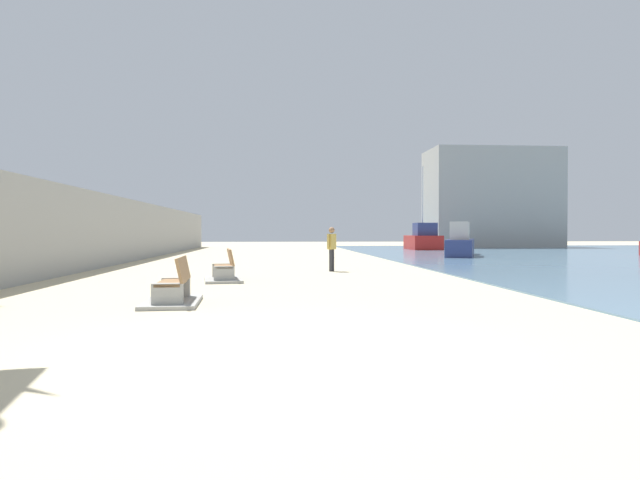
# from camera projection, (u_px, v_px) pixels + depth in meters

# --- Properties ---
(ground_plane) EXTENTS (120.00, 120.00, 0.00)m
(ground_plane) POSITION_uv_depth(u_px,v_px,m) (274.00, 266.00, 25.38)
(ground_plane) COLOR #C6B793
(seawall) EXTENTS (0.80, 64.00, 3.12)m
(seawall) POSITION_uv_depth(u_px,v_px,m) (100.00, 230.00, 24.75)
(seawall) COLOR #9E9E99
(seawall) RESTS_ON ground
(bench_near) EXTENTS (1.20, 2.15, 0.98)m
(bench_near) POSITION_uv_depth(u_px,v_px,m) (173.00, 293.00, 11.94)
(bench_near) COLOR #9E9E99
(bench_near) RESTS_ON ground
(bench_far) EXTENTS (1.36, 2.22, 0.98)m
(bench_far) POSITION_uv_depth(u_px,v_px,m) (224.00, 273.00, 17.53)
(bench_far) COLOR #9E9E99
(bench_far) RESTS_ON ground
(person_walking) EXTENTS (0.39, 0.42, 1.68)m
(person_walking) POSITION_uv_depth(u_px,v_px,m) (332.00, 246.00, 21.78)
(person_walking) COLOR #333338
(person_walking) RESTS_ON ground
(boat_far_right) EXTENTS (3.89, 7.15, 2.05)m
(boat_far_right) POSITION_uv_depth(u_px,v_px,m) (461.00, 243.00, 35.04)
(boat_far_right) COLOR navy
(boat_far_right) RESTS_ON water_bay
(boat_nearest) EXTENTS (2.35, 4.01, 6.87)m
(boat_nearest) POSITION_uv_depth(u_px,v_px,m) (423.00, 239.00, 47.19)
(boat_nearest) COLOR red
(boat_nearest) RESTS_ON water_bay
(harbor_building) EXTENTS (12.00, 6.00, 9.30)m
(harbor_building) POSITION_uv_depth(u_px,v_px,m) (491.00, 199.00, 54.91)
(harbor_building) COLOR #9E9E99
(harbor_building) RESTS_ON ground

